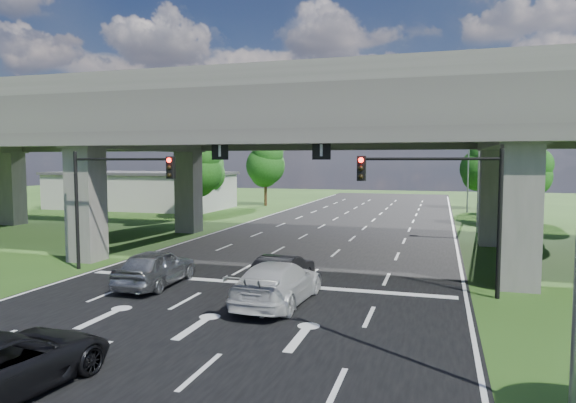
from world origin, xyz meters
The scene contains 19 objects.
ground centered at (0.00, 0.00, 0.00)m, with size 160.00×160.00×0.00m, color #234114.
road centered at (0.00, 10.00, 0.01)m, with size 18.00×120.00×0.03m, color black.
overpass centered at (0.00, 12.00, 7.92)m, with size 80.00×15.00×10.00m.
warehouse centered at (-26.00, 35.00, 2.00)m, with size 20.00×10.00×4.00m, color #9E9E99.
signal_right centered at (7.82, 3.94, 4.19)m, with size 5.76×0.54×6.00m.
signal_left centered at (-7.82, 3.94, 4.19)m, with size 5.76×0.54×6.00m.
streetlight_near centered at (10.10, -6.00, 5.85)m, with size 3.38×0.25×10.00m.
streetlight_far centered at (10.10, 24.00, 5.85)m, with size 3.38×0.25×10.00m.
streetlight_beyond centered at (10.10, 40.00, 5.85)m, with size 3.38×0.25×10.00m.
tree_left_near centered at (-13.95, 26.00, 4.82)m, with size 4.50×4.50×7.80m.
tree_left_mid centered at (-16.95, 34.00, 4.17)m, with size 3.91×3.90×6.76m.
tree_left_far centered at (-12.95, 42.00, 5.14)m, with size 4.80×4.80×8.32m.
tree_right_near centered at (13.05, 28.00, 4.50)m, with size 4.20×4.20×7.28m.
tree_right_mid centered at (16.05, 36.00, 4.17)m, with size 3.91×3.90×6.76m.
tree_right_far centered at (12.05, 44.00, 4.82)m, with size 4.50×4.50×7.80m.
car_silver centered at (-4.20, 1.83, 0.85)m, with size 1.94×4.82×1.64m, color #95989C.
car_dark centered at (1.27, 2.95, 0.76)m, with size 1.55×4.45×1.47m, color black.
car_white centered at (1.80, 0.66, 0.84)m, with size 2.28×5.61×1.63m, color #B8B8B8.
car_trailing centered at (-2.00, -8.42, 0.75)m, with size 2.39×5.19×1.44m, color black.
Camera 1 is at (7.71, -17.80, 5.51)m, focal length 32.00 mm.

